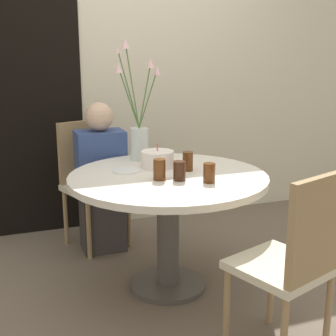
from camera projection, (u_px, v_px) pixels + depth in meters
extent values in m
plane|color=#6B5B4C|center=(168.00, 286.00, 2.93)|extent=(16.00, 16.00, 0.00)
cube|color=beige|center=(115.00, 68.00, 3.76)|extent=(8.00, 0.05, 2.60)
cube|color=black|center=(23.00, 106.00, 3.55)|extent=(0.90, 0.01, 2.05)
cylinder|color=silver|center=(168.00, 178.00, 2.76)|extent=(1.18, 1.18, 0.04)
cylinder|color=#4C4742|center=(168.00, 233.00, 2.84)|extent=(0.14, 0.14, 0.66)
cylinder|color=#4C4742|center=(168.00, 284.00, 2.93)|extent=(0.47, 0.47, 0.03)
cube|color=beige|center=(96.00, 189.00, 3.44)|extent=(0.51, 0.51, 0.04)
cube|color=#997A51|center=(82.00, 151.00, 3.51)|extent=(0.37, 0.16, 0.46)
cylinder|color=#997A51|center=(89.00, 230.00, 3.26)|extent=(0.03, 0.03, 0.43)
cylinder|color=#997A51|center=(129.00, 220.00, 3.47)|extent=(0.03, 0.03, 0.43)
cylinder|color=#997A51|center=(66.00, 217.00, 3.52)|extent=(0.03, 0.03, 0.43)
cylinder|color=#997A51|center=(104.00, 208.00, 3.73)|extent=(0.03, 0.03, 0.43)
cube|color=beige|center=(280.00, 267.00, 2.20)|extent=(0.51, 0.51, 0.04)
cube|color=#997A51|center=(317.00, 228.00, 2.00)|extent=(0.37, 0.16, 0.46)
cylinder|color=#997A51|center=(271.00, 287.00, 2.48)|extent=(0.03, 0.03, 0.43)
cylinder|color=#997A51|center=(227.00, 309.00, 2.28)|extent=(0.03, 0.03, 0.43)
cylinder|color=#997A51|center=(328.00, 314.00, 2.23)|extent=(0.03, 0.03, 0.43)
cylinder|color=white|center=(157.00, 159.00, 2.91)|extent=(0.21, 0.21, 0.10)
cylinder|color=#E54C4C|center=(157.00, 148.00, 2.90)|extent=(0.01, 0.01, 0.04)
cylinder|color=silver|center=(139.00, 144.00, 3.10)|extent=(0.12, 0.12, 0.21)
cylinder|color=#4C7538|center=(132.00, 87.00, 3.00)|extent=(0.08, 0.03, 0.54)
cone|color=beige|center=(125.00, 44.00, 2.94)|extent=(0.06, 0.06, 0.06)
cylinder|color=#4C7538|center=(148.00, 99.00, 3.06)|extent=(0.14, 0.03, 0.37)
cone|color=beige|center=(157.00, 70.00, 3.05)|extent=(0.05, 0.05, 0.06)
cylinder|color=#4C7538|center=(129.00, 90.00, 3.03)|extent=(0.12, 0.10, 0.50)
cone|color=beige|center=(118.00, 50.00, 2.99)|extent=(0.04, 0.04, 0.04)
cylinder|color=#4C7538|center=(129.00, 99.00, 2.99)|extent=(0.14, 0.03, 0.39)
cone|color=beige|center=(118.00, 68.00, 2.91)|extent=(0.06, 0.06, 0.06)
cylinder|color=#4C7538|center=(145.00, 96.00, 3.03)|extent=(0.09, 0.02, 0.42)
cone|color=beige|center=(151.00, 63.00, 2.99)|extent=(0.05, 0.05, 0.06)
cylinder|color=white|center=(127.00, 171.00, 2.82)|extent=(0.16, 0.16, 0.01)
cylinder|color=#51280F|center=(209.00, 173.00, 2.57)|extent=(0.07, 0.07, 0.11)
cylinder|color=#51280F|center=(188.00, 161.00, 2.83)|extent=(0.06, 0.06, 0.12)
cylinder|color=#51280F|center=(159.00, 170.00, 2.63)|extent=(0.07, 0.07, 0.12)
cylinder|color=#33190C|center=(179.00, 171.00, 2.62)|extent=(0.07, 0.07, 0.11)
cube|color=#383333|center=(103.00, 219.00, 3.43)|extent=(0.31, 0.24, 0.47)
cube|color=#33477F|center=(100.00, 160.00, 3.32)|extent=(0.34, 0.24, 0.42)
sphere|color=#D1A889|center=(99.00, 117.00, 3.25)|extent=(0.20, 0.20, 0.20)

